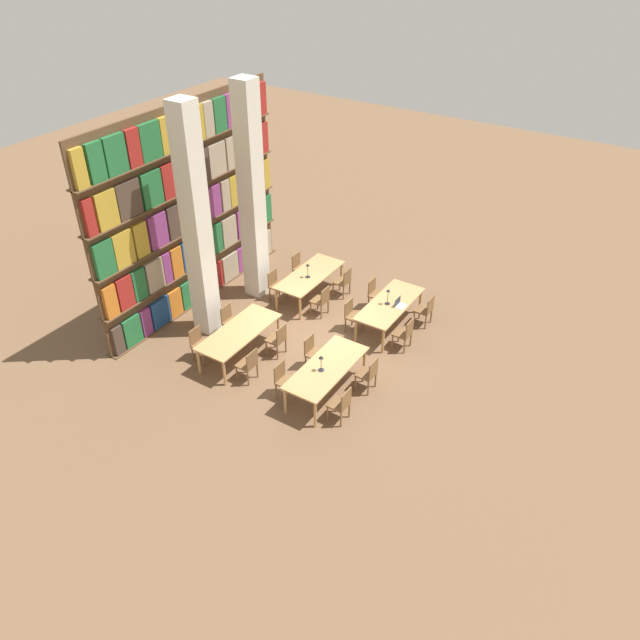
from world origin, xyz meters
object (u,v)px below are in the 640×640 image
reading_table_0 (326,369)px  chair_9 (200,343)px  chair_3 (313,352)px  reading_table_3 (310,276)px  chair_12 (321,300)px  chair_11 (230,320)px  desk_lamp_0 (321,361)px  chair_0 (341,404)px  desk_lamp_2 (308,268)px  chair_6 (426,309)px  chair_1 (284,379)px  desk_lamp_1 (388,294)px  chair_14 (344,281)px  pillar_left (196,226)px  chair_10 (278,339)px  pillar_center (252,196)px  reading_table_1 (390,305)px  reading_table_2 (239,333)px  chair_13 (276,284)px  chair_4 (405,333)px  chair_5 (352,315)px  chair_8 (248,364)px  chair_7 (375,293)px  chair_15 (300,267)px  laptop (400,305)px

reading_table_0 → chair_9: size_ratio=2.65×
chair_3 → reading_table_3: 3.21m
chair_12 → chair_11: bearing=144.7°
chair_3 → desk_lamp_0: (-0.78, -0.72, 0.56)m
chair_0 → desk_lamp_2: 4.98m
chair_11 → reading_table_3: size_ratio=0.38×
chair_6 → chair_1: bearing=160.9°
reading_table_3 → desk_lamp_2: size_ratio=5.36×
desk_lamp_1 → chair_14: bearing=66.3°
pillar_left → chair_10: pillar_left is taller
pillar_center → desk_lamp_0: (-2.83, -3.99, -1.96)m
desk_lamp_0 → chair_14: desk_lamp_0 is taller
desk_lamp_0 → desk_lamp_1: size_ratio=0.91×
reading_table_0 → reading_table_1: bearing=0.1°
reading_table_2 → chair_12: chair_12 is taller
chair_11 → chair_13: same height
chair_4 → chair_9: (-3.10, 4.06, 0.00)m
chair_5 → chair_9: (-3.10, 2.54, 0.00)m
pillar_left → chair_14: (3.34, -2.19, -2.52)m
chair_1 → chair_13: (3.27, 2.59, 0.00)m
pillar_left → reading_table_0: bearing=-97.2°
chair_8 → chair_13: (3.26, 1.56, 0.00)m
reading_table_3 → chair_12: chair_12 is taller
chair_11 → desk_lamp_2: desk_lamp_2 is taller
chair_11 → desk_lamp_2: 2.68m
chair_1 → chair_7: size_ratio=1.00×
chair_3 → chair_7: size_ratio=1.00×
chair_5 → chair_14: (1.34, 1.07, 0.00)m
reading_table_0 → chair_10: size_ratio=2.65×
reading_table_0 → chair_15: size_ratio=2.65×
reading_table_0 → reading_table_1: 3.14m
pillar_center → laptop: 4.85m
reading_table_2 → chair_13: chair_13 is taller
chair_15 → laptop: bearing=79.2°
chair_4 → chair_14: (1.34, 2.58, 0.00)m
chair_3 → reading_table_3: chair_3 is taller
chair_10 → chair_11: 1.52m
pillar_center → chair_11: 3.35m
desk_lamp_0 → chair_11: bearing=77.1°
chair_7 → chair_10: bearing=-17.9°
pillar_left → chair_8: pillar_left is taller
pillar_left → chair_15: 4.24m
pillar_center → desk_lamp_2: bearing=-74.3°
chair_10 → pillar_left: bearing=91.9°
chair_13 → chair_12: bearing=90.0°
chair_7 → reading_table_3: bearing=-74.1°
laptop → chair_11: size_ratio=0.36×
desk_lamp_1 → desk_lamp_2: (0.02, 2.50, -0.01)m
chair_9 → desk_lamp_2: (3.68, -0.76, 0.58)m
reading_table_1 → chair_10: size_ratio=2.65×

